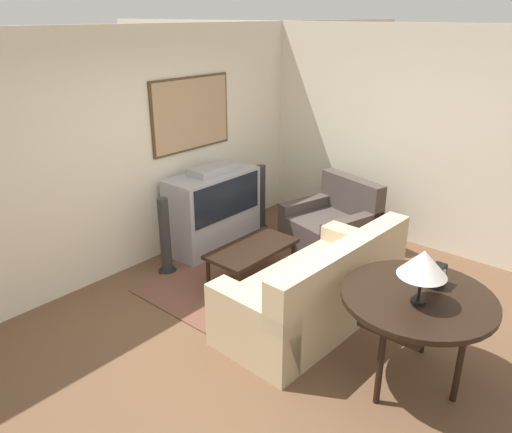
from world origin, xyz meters
name	(u,v)px	position (x,y,z in m)	size (l,w,h in m)	color
ground_plane	(282,325)	(0.00, 0.00, 0.00)	(12.00, 12.00, 0.00)	brown
wall_back	(136,151)	(0.02, 2.13, 1.36)	(12.00, 0.10, 2.70)	beige
wall_right	(415,140)	(2.63, 0.00, 1.35)	(0.06, 12.00, 2.70)	beige
area_rug	(261,277)	(0.58, 0.77, 0.01)	(2.35, 1.78, 0.01)	brown
tv	(213,210)	(0.83, 1.76, 0.50)	(1.21, 0.53, 1.07)	#9E9EA3
couch	(317,292)	(0.28, -0.20, 0.33)	(1.99, 0.96, 0.92)	#CCB289
armchair	(332,226)	(1.83, 0.62, 0.28)	(1.13, 1.17, 0.86)	#473D38
coffee_table	(252,251)	(0.47, 0.79, 0.37)	(1.04, 0.53, 0.42)	black
console_table	(418,303)	(0.08, -1.25, 0.73)	(1.18, 1.18, 0.79)	black
table_lamp	(423,264)	(-0.02, -1.29, 1.12)	(0.36, 0.36, 0.43)	black
mantel_clock	(437,276)	(0.31, -1.29, 0.88)	(0.16, 0.10, 0.18)	black
speaker_tower_left	(165,238)	(-0.02, 1.69, 0.43)	(0.21, 0.21, 0.91)	black
speaker_tower_right	(261,199)	(1.67, 1.69, 0.43)	(0.21, 0.21, 0.91)	black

